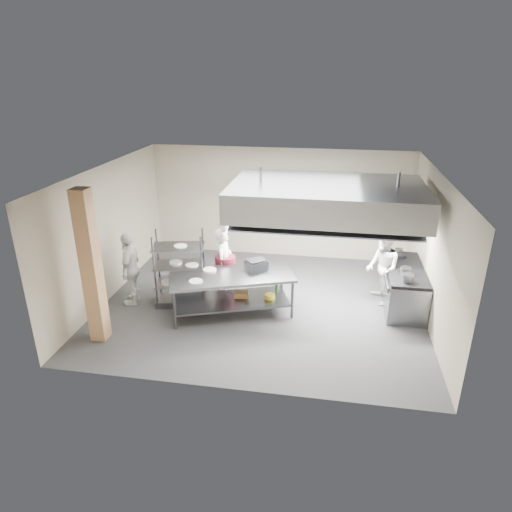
% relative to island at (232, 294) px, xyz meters
% --- Properties ---
extents(floor, '(7.00, 7.00, 0.00)m').
position_rel_island_xyz_m(floor, '(0.57, 0.50, -0.46)').
color(floor, '#363639').
rests_on(floor, ground).
extents(ceiling, '(7.00, 7.00, 0.00)m').
position_rel_island_xyz_m(ceiling, '(0.57, 0.50, 2.54)').
color(ceiling, silver).
rests_on(ceiling, wall_back).
extents(wall_back, '(7.00, 0.00, 7.00)m').
position_rel_island_xyz_m(wall_back, '(0.57, 3.50, 1.04)').
color(wall_back, tan).
rests_on(wall_back, ground).
extents(wall_left, '(0.00, 6.00, 6.00)m').
position_rel_island_xyz_m(wall_left, '(-2.93, 0.50, 1.04)').
color(wall_left, tan).
rests_on(wall_left, ground).
extents(wall_right, '(0.00, 6.00, 6.00)m').
position_rel_island_xyz_m(wall_right, '(4.07, 0.50, 1.04)').
color(wall_right, tan).
rests_on(wall_right, ground).
extents(column, '(0.30, 0.30, 3.00)m').
position_rel_island_xyz_m(column, '(-2.33, -1.40, 1.04)').
color(column, tan).
rests_on(column, floor).
extents(exhaust_hood, '(4.00, 2.50, 0.60)m').
position_rel_island_xyz_m(exhaust_hood, '(1.87, 0.90, 1.94)').
color(exhaust_hood, gray).
rests_on(exhaust_hood, ceiling).
extents(hood_strip_a, '(1.60, 0.12, 0.04)m').
position_rel_island_xyz_m(hood_strip_a, '(0.97, 0.90, 1.62)').
color(hood_strip_a, white).
rests_on(hood_strip_a, exhaust_hood).
extents(hood_strip_b, '(1.60, 0.12, 0.04)m').
position_rel_island_xyz_m(hood_strip_b, '(2.77, 0.90, 1.62)').
color(hood_strip_b, white).
rests_on(hood_strip_b, exhaust_hood).
extents(wall_shelf, '(1.50, 0.28, 0.04)m').
position_rel_island_xyz_m(wall_shelf, '(2.37, 3.34, 1.04)').
color(wall_shelf, gray).
rests_on(wall_shelf, wall_back).
extents(island, '(2.80, 1.90, 0.91)m').
position_rel_island_xyz_m(island, '(0.00, 0.00, 0.00)').
color(island, gray).
rests_on(island, floor).
extents(island_worktop, '(2.80, 1.90, 0.06)m').
position_rel_island_xyz_m(island_worktop, '(0.00, 0.00, 0.42)').
color(island_worktop, gray).
rests_on(island_worktop, island).
extents(island_undershelf, '(2.57, 1.73, 0.04)m').
position_rel_island_xyz_m(island_undershelf, '(0.00, 0.00, -0.16)').
color(island_undershelf, slate).
rests_on(island_undershelf, island).
extents(pass_rack, '(1.22, 0.87, 1.67)m').
position_rel_island_xyz_m(pass_rack, '(-1.22, 0.28, 0.38)').
color(pass_rack, slate).
rests_on(pass_rack, floor).
extents(cooking_range, '(0.80, 2.00, 0.84)m').
position_rel_island_xyz_m(cooking_range, '(3.65, 1.00, -0.04)').
color(cooking_range, slate).
rests_on(cooking_range, floor).
extents(range_top, '(0.78, 1.96, 0.06)m').
position_rel_island_xyz_m(range_top, '(3.65, 1.00, 0.41)').
color(range_top, black).
rests_on(range_top, cooking_range).
extents(chef_head, '(0.45, 0.64, 1.64)m').
position_rel_island_xyz_m(chef_head, '(-0.33, 0.74, 0.37)').
color(chef_head, white).
rests_on(chef_head, floor).
extents(chef_line, '(0.79, 0.92, 1.67)m').
position_rel_island_xyz_m(chef_line, '(3.17, 1.05, 0.38)').
color(chef_line, white).
rests_on(chef_line, floor).
extents(chef_plating, '(0.54, 1.02, 1.66)m').
position_rel_island_xyz_m(chef_plating, '(-2.30, 0.10, 0.38)').
color(chef_plating, silver).
rests_on(chef_plating, floor).
extents(griddle, '(0.53, 0.52, 0.21)m').
position_rel_island_xyz_m(griddle, '(0.47, 0.34, 0.56)').
color(griddle, slate).
rests_on(griddle, island_worktop).
extents(wicker_basket, '(0.31, 0.23, 0.13)m').
position_rel_island_xyz_m(wicker_basket, '(0.18, 0.15, -0.07)').
color(wicker_basket, olive).
rests_on(wicker_basket, island_undershelf).
extents(stockpot, '(0.23, 0.23, 0.16)m').
position_rel_island_xyz_m(stockpot, '(3.60, 0.65, 0.52)').
color(stockpot, gray).
rests_on(stockpot, range_top).
extents(plate_stack, '(0.28, 0.28, 0.05)m').
position_rel_island_xyz_m(plate_stack, '(-1.22, 0.28, 0.08)').
color(plate_stack, white).
rests_on(plate_stack, pass_rack).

